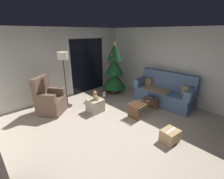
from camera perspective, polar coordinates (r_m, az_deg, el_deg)
name	(u,v)px	position (r m, az deg, el deg)	size (l,w,h in m)	color
ground_plane	(119,133)	(3.99, 2.77, -15.56)	(7.00, 7.00, 0.00)	#B2A38E
wall_back	(58,65)	(5.88, -19.10, 8.64)	(5.72, 0.12, 2.50)	beige
wall_right	(179,66)	(5.76, 23.50, 7.83)	(0.12, 6.00, 2.50)	beige
patio_door_frame	(88,65)	(6.42, -8.95, 9.05)	(1.60, 0.02, 2.20)	silver
patio_door_glass	(88,66)	(6.41, -8.83, 8.59)	(1.50, 0.02, 2.10)	black
couch	(164,92)	(5.58, 18.51, -1.04)	(0.89, 1.98, 1.08)	slate
coffee_table	(144,105)	(4.81, 11.59, -5.61)	(1.10, 0.40, 0.40)	brown
remote_silver	(141,100)	(4.79, 10.66, -3.80)	(0.04, 0.16, 0.02)	#ADADB2
remote_white	(148,101)	(4.76, 13.05, -4.11)	(0.04, 0.16, 0.02)	silver
book_stack	(151,97)	(5.03, 14.13, -2.56)	(0.28, 0.21, 0.06)	#A32D28
cell_phone	(151,96)	(5.00, 14.28, -2.29)	(0.07, 0.14, 0.01)	black
christmas_tree	(114,71)	(6.13, 0.86, 6.76)	(0.94, 0.94, 2.01)	#4C1E19
armchair	(50,100)	(5.06, -21.96, -3.71)	(0.96, 0.96, 1.13)	brown
floor_lamp	(63,61)	(4.98, -17.51, 9.84)	(0.32, 0.32, 1.78)	#2D2D30
ottoman	(95,105)	(4.88, -6.19, -5.78)	(0.44, 0.44, 0.39)	#B2A893
teddy_bear_honey	(95,96)	(4.75, -6.21, -2.34)	(0.21, 0.22, 0.29)	tan
teddy_bear_cream_by_tree	(104,95)	(5.79, -2.89, -2.16)	(0.21, 0.22, 0.29)	beige
cardboard_box_taped_mid_floor	(170,136)	(3.89, 20.51, -15.58)	(0.42, 0.36, 0.28)	tan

